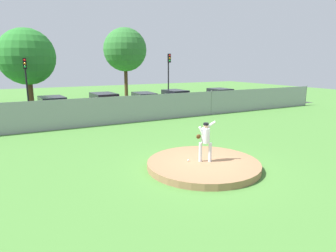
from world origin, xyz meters
The scene contains 16 objects.
ground_plane centered at (0.00, 6.00, 0.00)m, with size 80.00×80.00×0.00m, color #4C8438.
asphalt_strip centered at (0.00, 14.50, 0.00)m, with size 44.00×7.00×0.01m, color #2B2B2D.
pitchers_mound centered at (0.00, 0.00, 0.13)m, with size 4.49×4.49×0.26m, color #99704C.
pitcher_youth centered at (0.04, -0.03, 1.23)m, with size 0.80×0.33×1.65m.
baseball centered at (-0.51, 0.31, 0.30)m, with size 0.07×0.07×0.07m, color white.
chainlink_fence centered at (0.00, 10.00, 0.95)m, with size 38.81×0.07×2.01m.
parked_car_red centered at (0.13, 14.33, 0.83)m, with size 2.06×4.73×1.74m.
parked_car_navy centered at (-3.82, 14.60, 0.79)m, with size 2.15×4.53×1.63m.
parked_car_slate centered at (3.97, 14.92, 0.75)m, with size 2.04×4.69×1.55m.
parked_car_white centered at (11.91, 14.21, 0.80)m, with size 2.05×4.14×1.66m.
parked_car_charcoal centered at (6.88, 14.41, 0.81)m, with size 2.07×4.38×1.71m.
traffic_cone_orange centered at (-2.07, 16.94, 0.26)m, with size 0.40×0.40×0.55m.
traffic_light_near centered at (-5.27, 18.62, 3.13)m, with size 0.28×0.46×4.55m.
traffic_light_far centered at (8.28, 18.27, 3.47)m, with size 0.28×0.46×5.10m.
tree_leaning_west centered at (-4.90, 21.91, 4.71)m, with size 5.25×5.25×7.36m.
tree_tall_centre centered at (5.94, 24.90, 5.70)m, with size 5.12×5.12×8.28m.
Camera 1 is at (-6.47, -9.09, 4.08)m, focal length 31.18 mm.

